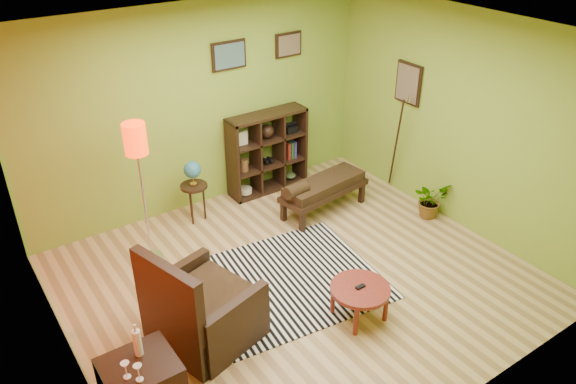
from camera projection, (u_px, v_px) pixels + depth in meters
ground at (298, 279)px, 6.54m from camera, size 5.00×5.00×0.00m
room_shell at (291, 139)px, 5.62m from camera, size 5.04×4.54×2.82m
zebra_rug at (281, 283)px, 6.47m from camera, size 2.38×2.00×0.01m
coffee_table at (360, 291)px, 5.83m from camera, size 0.63×0.63×0.41m
armchair at (201, 313)px, 5.53m from camera, size 1.13×1.13×1.13m
floor_lamp at (137, 152)px, 6.19m from camera, size 0.27×0.27×1.78m
globe_table at (193, 176)px, 7.35m from camera, size 0.36×0.36×0.88m
cube_shelf at (268, 152)px, 8.16m from camera, size 1.20×0.35×1.20m
bench at (322, 187)px, 7.66m from camera, size 1.36×0.62×0.61m
potted_plant at (430, 203)px, 7.67m from camera, size 0.49×0.53×0.40m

